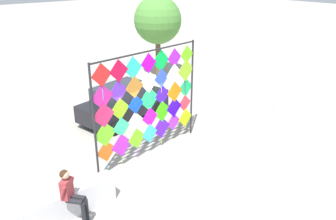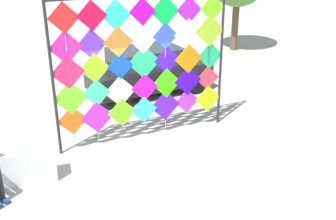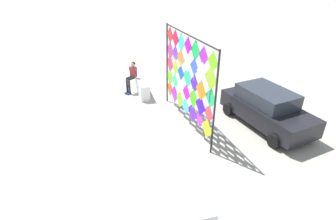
{
  "view_description": "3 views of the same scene",
  "coord_description": "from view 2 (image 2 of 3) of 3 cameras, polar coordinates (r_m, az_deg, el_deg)",
  "views": [
    {
      "loc": [
        -6.32,
        -7.69,
        6.19
      ],
      "look_at": [
        0.84,
        0.67,
        1.62
      ],
      "focal_mm": 36.82,
      "sensor_mm": 36.0,
      "label": 1
    },
    {
      "loc": [
        -2.27,
        -8.59,
        5.07
      ],
      "look_at": [
        0.65,
        0.19,
        1.05
      ],
      "focal_mm": 44.14,
      "sensor_mm": 36.0,
      "label": 2
    },
    {
      "loc": [
        9.63,
        -2.3,
        5.91
      ],
      "look_at": [
        0.8,
        0.07,
        1.01
      ],
      "focal_mm": 28.66,
      "sensor_mm": 36.0,
      "label": 3
    }
  ],
  "objects": [
    {
      "name": "ground",
      "position": [
        10.23,
        -3.13,
        -6.28
      ],
      "size": [
        120.0,
        120.0,
        0.0
      ],
      "primitive_type": "plane",
      "color": "#9E998E"
    },
    {
      "name": "kite_display_rack",
      "position": [
        10.34,
        -3.49,
        6.82
      ],
      "size": [
        4.55,
        0.51,
        3.76
      ],
      "color": "#232328",
      "rests_on": "ground"
    },
    {
      "name": "parked_car",
      "position": [
        13.89,
        -2.74,
        5.5
      ],
      "size": [
        4.27,
        2.51,
        1.56
      ],
      "color": "black",
      "rests_on": "ground"
    },
    {
      "name": "plaza_ledge_right",
      "position": [
        11.39,
        16.66,
        -1.85
      ],
      "size": [
        3.61,
        0.45,
        0.78
      ],
      "primitive_type": "cube",
      "color": "silver",
      "rests_on": "ground"
    }
  ]
}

